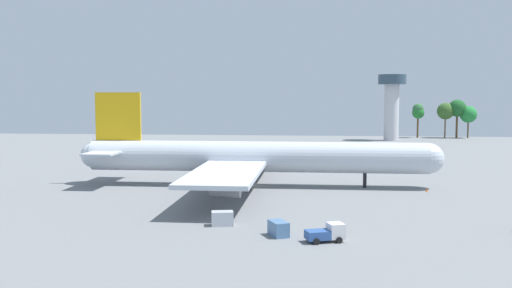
{
  "coord_description": "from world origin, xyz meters",
  "views": [
    {
      "loc": [
        11.21,
        -110.88,
        17.8
      ],
      "look_at": [
        0.0,
        0.0,
        8.33
      ],
      "focal_mm": 39.83,
      "sensor_mm": 36.0,
      "label": 1
    }
  ],
  "objects_px": {
    "cargo_airplane": "(253,157)",
    "fuel_truck": "(327,233)",
    "cargo_container_aft": "(222,218)",
    "safety_cone_nose": "(427,190)",
    "control_tower": "(392,100)",
    "cargo_container_fore": "(278,229)"
  },
  "relations": [
    {
      "from": "cargo_airplane",
      "to": "fuel_truck",
      "type": "xyz_separation_m",
      "value": [
        13.57,
        -42.15,
        -4.63
      ]
    },
    {
      "from": "fuel_truck",
      "to": "cargo_container_aft",
      "type": "height_order",
      "value": "fuel_truck"
    },
    {
      "from": "safety_cone_nose",
      "to": "control_tower",
      "type": "distance_m",
      "value": 125.3
    },
    {
      "from": "cargo_airplane",
      "to": "control_tower",
      "type": "relative_size",
      "value": 2.74
    },
    {
      "from": "cargo_container_fore",
      "to": "control_tower",
      "type": "height_order",
      "value": "control_tower"
    },
    {
      "from": "cargo_container_fore",
      "to": "safety_cone_nose",
      "type": "xyz_separation_m",
      "value": [
        25.5,
        36.44,
        -0.63
      ]
    },
    {
      "from": "fuel_truck",
      "to": "cargo_container_fore",
      "type": "height_order",
      "value": "fuel_truck"
    },
    {
      "from": "cargo_container_fore",
      "to": "cargo_container_aft",
      "type": "height_order",
      "value": "cargo_container_aft"
    },
    {
      "from": "fuel_truck",
      "to": "safety_cone_nose",
      "type": "height_order",
      "value": "fuel_truck"
    },
    {
      "from": "cargo_airplane",
      "to": "fuel_truck",
      "type": "relative_size",
      "value": 14.13
    },
    {
      "from": "fuel_truck",
      "to": "cargo_container_fore",
      "type": "bearing_deg",
      "value": 160.17
    },
    {
      "from": "safety_cone_nose",
      "to": "control_tower",
      "type": "height_order",
      "value": "control_tower"
    },
    {
      "from": "cargo_airplane",
      "to": "cargo_container_fore",
      "type": "distance_m",
      "value": 40.93
    },
    {
      "from": "control_tower",
      "to": "fuel_truck",
      "type": "bearing_deg",
      "value": -100.22
    },
    {
      "from": "cargo_container_aft",
      "to": "cargo_container_fore",
      "type": "bearing_deg",
      "value": -32.16
    },
    {
      "from": "cargo_airplane",
      "to": "safety_cone_nose",
      "type": "height_order",
      "value": "cargo_airplane"
    },
    {
      "from": "cargo_container_aft",
      "to": "safety_cone_nose",
      "type": "xyz_separation_m",
      "value": [
        33.54,
        31.39,
        -0.66
      ]
    },
    {
      "from": "cargo_container_fore",
      "to": "safety_cone_nose",
      "type": "bearing_deg",
      "value": 55.02
    },
    {
      "from": "cargo_container_fore",
      "to": "control_tower",
      "type": "distance_m",
      "value": 164.91
    },
    {
      "from": "cargo_airplane",
      "to": "safety_cone_nose",
      "type": "distance_m",
      "value": 33.6
    },
    {
      "from": "cargo_container_aft",
      "to": "safety_cone_nose",
      "type": "bearing_deg",
      "value": 43.1
    },
    {
      "from": "control_tower",
      "to": "safety_cone_nose",
      "type": "bearing_deg",
      "value": -94.57
    }
  ]
}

